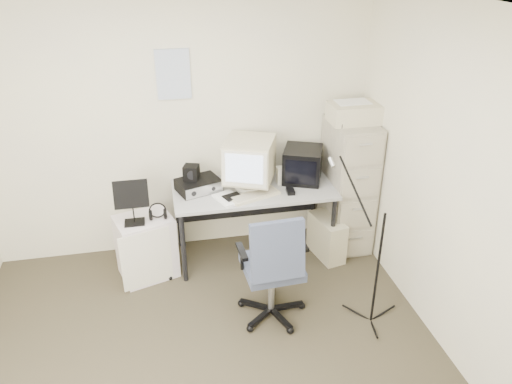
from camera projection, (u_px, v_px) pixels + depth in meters
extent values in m
cube|color=#3C3524|center=(208.00, 374.00, 3.62)|extent=(3.60, 3.60, 0.01)
cube|color=white|center=(187.00, 11.00, 2.48)|extent=(3.60, 3.60, 0.01)
cube|color=beige|center=(179.00, 128.00, 4.62)|extent=(3.60, 0.02, 2.50)
cube|color=beige|center=(465.00, 198.00, 3.37)|extent=(0.02, 3.60, 2.50)
cube|color=white|center=(173.00, 74.00, 4.37)|extent=(0.30, 0.02, 0.44)
cube|color=#ACA58E|center=(348.00, 185.00, 4.90)|extent=(0.40, 0.60, 1.30)
cube|color=beige|center=(354.00, 113.00, 4.57)|extent=(0.46, 0.31, 0.17)
cube|color=#979792|center=(254.00, 222.00, 4.83)|extent=(1.50, 0.70, 0.73)
cube|color=beige|center=(250.00, 164.00, 4.59)|extent=(0.56, 0.57, 0.47)
cube|color=black|center=(303.00, 164.00, 4.76)|extent=(0.46, 0.48, 0.32)
cube|color=beige|center=(281.00, 175.00, 4.72)|extent=(0.09, 0.09, 0.17)
cube|color=beige|center=(255.00, 196.00, 4.50)|extent=(0.49, 0.31, 0.03)
cube|color=black|center=(290.00, 191.00, 4.57)|extent=(0.08, 0.12, 0.04)
cube|color=black|center=(198.00, 185.00, 4.60)|extent=(0.45, 0.38, 0.11)
cube|color=black|center=(191.00, 172.00, 4.56)|extent=(0.17, 0.16, 0.13)
cube|color=white|center=(228.00, 198.00, 4.46)|extent=(0.28, 0.32, 0.02)
cube|color=beige|center=(327.00, 237.00, 4.88)|extent=(0.28, 0.47, 0.41)
cube|color=#3A4562|center=(272.00, 265.00, 3.96)|extent=(0.61, 0.61, 1.01)
cube|color=silver|center=(146.00, 247.00, 4.56)|extent=(0.58, 0.51, 0.60)
cube|color=black|center=(132.00, 202.00, 4.26)|extent=(0.30, 0.17, 0.43)
torus|color=black|center=(158.00, 213.00, 4.40)|extent=(0.17, 0.17, 0.03)
cylinder|color=black|center=(380.00, 253.00, 3.83)|extent=(0.02, 0.02, 1.33)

